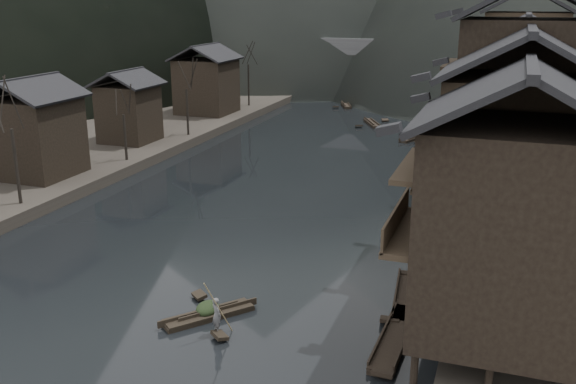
% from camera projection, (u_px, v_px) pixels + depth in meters
% --- Properties ---
extents(water, '(300.00, 300.00, 0.00)m').
position_uv_depth(water, '(205.00, 261.00, 39.12)').
color(water, black).
rests_on(water, ground).
extents(left_bank, '(40.00, 200.00, 1.20)m').
position_uv_depth(left_bank, '(104.00, 111.00, 86.12)').
color(left_bank, '#2D2823').
rests_on(left_bank, ground).
extents(stilt_houses, '(9.00, 67.60, 16.73)m').
position_uv_depth(stilt_houses, '(521.00, 88.00, 47.83)').
color(stilt_houses, black).
rests_on(stilt_houses, ground).
extents(left_houses, '(8.10, 53.20, 8.73)m').
position_uv_depth(left_houses, '(105.00, 102.00, 62.11)').
color(left_houses, black).
rests_on(left_houses, left_bank).
extents(bare_trees, '(3.98, 63.99, 7.96)m').
position_uv_depth(bare_trees, '(136.00, 93.00, 60.72)').
color(bare_trees, black).
rests_on(bare_trees, left_bank).
extents(moored_sampans, '(2.44, 49.88, 0.47)m').
position_uv_depth(moored_sampans, '(438.00, 205.00, 48.99)').
color(moored_sampans, black).
rests_on(moored_sampans, water).
extents(midriver_boats, '(15.73, 24.93, 0.45)m').
position_uv_depth(midriver_boats, '(374.00, 120.00, 82.32)').
color(midriver_boats, black).
rests_on(midriver_boats, water).
extents(stone_bridge, '(40.00, 6.00, 9.00)m').
position_uv_depth(stone_bridge, '(406.00, 63.00, 102.55)').
color(stone_bridge, '#4C4C4F').
rests_on(stone_bridge, ground).
extents(hero_sampan, '(3.88, 4.50, 0.44)m').
position_uv_depth(hero_sampan, '(209.00, 314.00, 32.18)').
color(hero_sampan, black).
rests_on(hero_sampan, water).
extents(cargo_heap, '(1.12, 1.47, 0.67)m').
position_uv_depth(cargo_heap, '(207.00, 302.00, 32.22)').
color(cargo_heap, black).
rests_on(cargo_heap, hero_sampan).
extents(boatman, '(0.76, 0.71, 1.74)m').
position_uv_depth(boatman, '(216.00, 310.00, 30.25)').
color(boatman, '#5D5D60').
rests_on(boatman, hero_sampan).
extents(bamboo_pole, '(0.88, 1.64, 3.45)m').
position_uv_depth(bamboo_pole, '(219.00, 260.00, 29.42)').
color(bamboo_pole, '#8C7A51').
rests_on(bamboo_pole, boatman).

